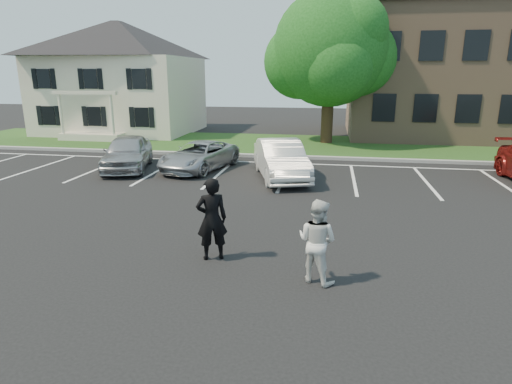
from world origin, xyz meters
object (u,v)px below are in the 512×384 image
man_black_suit (212,219)px  car_silver_minivan (199,156)px  house (121,78)px  car_white_sedan (281,160)px  tree (332,51)px  car_silver_west (127,152)px  man_white_shirt (317,241)px

man_black_suit → car_silver_minivan: bearing=-94.3°
house → car_silver_minivan: bearing=-51.0°
house → car_white_sedan: bearing=-43.7°
car_silver_minivan → car_white_sedan: bearing=-0.4°
house → car_white_sedan: size_ratio=2.20×
house → car_silver_minivan: (9.12, -11.27, -3.22)m
tree → man_black_suit: 18.22m
tree → car_silver_west: bearing=-134.4°
house → man_white_shirt: bearing=-55.3°
house → man_black_suit: 23.92m
tree → car_white_sedan: tree is taller
man_black_suit → car_white_sedan: (0.64, 8.09, -0.19)m
car_silver_west → man_black_suit: bearing=-69.2°
house → car_silver_minivan: 14.85m
house → tree: bearing=-11.0°
tree → car_silver_minivan: bearing=-123.3°
house → man_black_suit: size_ratio=5.36×
man_white_shirt → car_silver_minivan: 11.23m
tree → car_white_sedan: size_ratio=1.88×
man_black_suit → car_silver_minivan: (-3.10, 9.09, -0.35)m
car_silver_west → car_silver_minivan: (3.16, 0.46, -0.14)m
car_silver_west → car_silver_minivan: car_silver_west is taller
tree → man_black_suit: size_ratio=4.58×
man_black_suit → car_silver_minivan: man_black_suit is taller
house → tree: size_ratio=1.17×
man_black_suit → man_white_shirt: (2.38, -0.70, -0.09)m
tree → car_silver_minivan: tree is taller
car_white_sedan → house: bearing=119.2°
tree → man_white_shirt: size_ratio=5.04×
tree → car_silver_west: size_ratio=1.99×
man_white_shirt → car_white_sedan: (-1.75, 8.79, -0.10)m
house → man_white_shirt: 25.80m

